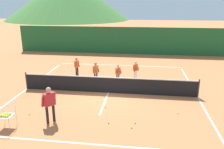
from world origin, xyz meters
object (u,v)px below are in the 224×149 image
Objects in this scene: student_1 at (96,71)px; ball_cart at (6,115)px; student_0 at (77,65)px; tennis_net at (108,85)px; tennis_ball_1 at (106,107)px; tennis_ball_5 at (54,126)px; tennis_ball_3 at (178,113)px; instructor at (49,101)px; student_2 at (118,72)px; student_3 at (136,69)px; tennis_ball_2 at (132,128)px; tennis_ball_7 at (30,114)px; tennis_ball_0 at (135,123)px; tennis_ball_6 at (109,123)px.

ball_cart is (-2.57, -6.09, -0.25)m from student_1.
tennis_net is at bearing -46.96° from student_0.
tennis_ball_5 is (-1.89, -2.13, 0.00)m from tennis_ball_1.
instructor is at bearing -164.81° from tennis_ball_3.
student_2 is at bearing 6.85° from student_1.
student_1 reaches higher than tennis_net.
student_3 is 18.35× the size of tennis_ball_2.
tennis_ball_1 is at bearing 19.36° from tennis_ball_7.
tennis_ball_0 is (3.68, 0.36, -0.95)m from instructor.
tennis_ball_3 is 1.00× the size of tennis_ball_7.
tennis_net is 7.36× the size of student_1.
tennis_ball_2 is 1.05m from tennis_ball_6.
student_0 is 7.23m from tennis_ball_6.
ball_cart reaches higher than tennis_ball_3.
student_3 is at bearing 74.65° from tennis_ball_1.
ball_cart is at bearing -147.62° from tennis_ball_1.
student_2 is at bearing 129.24° from tennis_ball_3.
tennis_net reaches higher than tennis_ball_5.
student_0 is at bearing 133.04° from tennis_net.
tennis_ball_5 is at bearing -174.00° from tennis_ball_2.
tennis_ball_3 is 1.00× the size of tennis_ball_6.
student_2 is at bearing 54.31° from tennis_ball_7.
tennis_ball_1 is at bearing -105.35° from student_3.
tennis_ball_5 is (0.27, -0.42, -0.95)m from instructor.
tennis_ball_3 is at bearing 15.19° from instructor.
ball_cart is at bearing -97.39° from student_0.
ball_cart is 2.01m from tennis_ball_5.
tennis_ball_3 is (3.29, -4.03, -0.70)m from student_2.
student_1 reaches higher than student_0.
student_3 is at bearing 61.96° from tennis_net.
instructor is 1.07m from tennis_ball_5.
tennis_ball_0 is at bearing 12.77° from tennis_ball_5.
student_1 is 20.23× the size of tennis_ball_7.
student_2 reaches higher than tennis_ball_7.
tennis_ball_7 is (-1.54, 0.92, 0.00)m from tennis_ball_5.
tennis_ball_7 is at bearing 173.13° from tennis_ball_2.
instructor reaches higher than student_2.
tennis_ball_6 is at bearing -72.84° from student_1.
tennis_ball_0 is at bearing -87.94° from student_3.
student_0 is at bearing 178.07° from student_3.
tennis_net is 3.12m from student_3.
ball_cart is 1.38m from tennis_ball_7.
student_2 reaches higher than ball_cart.
tennis_net is 4.26m from instructor.
tennis_ball_7 is at bearing -125.69° from student_2.
tennis_net is at bearing 98.53° from tennis_ball_6.
tennis_ball_6 is (2.53, 0.19, -0.95)m from instructor.
tennis_net is at bearing 67.33° from tennis_ball_5.
student_0 is at bearing 116.68° from tennis_ball_6.
student_0 is 19.60× the size of tennis_ball_0.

